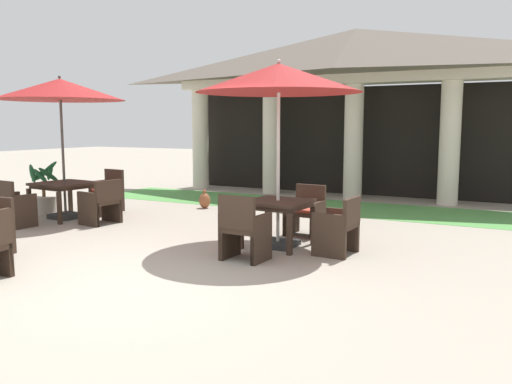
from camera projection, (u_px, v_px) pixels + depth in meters
The scene contains 15 objects.
ground_plane at pixel (144, 283), 6.29m from camera, with size 60.00×60.00×0.00m, color #9E9384.
background_pavilion at pixel (356, 72), 13.27m from camera, with size 10.51×2.44×4.26m.
lawn_strip at pixel (331, 207), 12.14m from camera, with size 12.31×2.23×0.01m, color #519347.
patio_table_near_foreground at pixel (278, 207), 8.13m from camera, with size 0.95×0.95×0.72m.
patio_umbrella_near_foreground at pixel (279, 80), 7.88m from camera, with size 2.51×2.51×2.85m.
patio_chair_near_foreground_south at pixel (244, 230), 7.30m from camera, with size 0.61×0.53×0.93m.
patio_chair_near_foreground_east at pixel (338, 227), 7.65m from camera, with size 0.56×0.62×0.85m.
patio_chair_near_foreground_north at pixel (305, 213), 9.01m from camera, with size 0.60×0.57×0.85m.
patio_table_mid_right at pixel (64, 187), 10.59m from camera, with size 1.14×1.14×0.73m.
patio_umbrella_mid_right at pixel (60, 91), 10.35m from camera, with size 2.50×2.50×2.84m.
patio_chair_mid_right_north at pixel (108, 192), 11.53m from camera, with size 0.63×0.57×0.91m.
patio_chair_mid_right_east at pixel (101, 203), 10.01m from camera, with size 0.62×0.68×0.85m.
patio_chair_mid_right_south at pixel (14, 206), 9.71m from camera, with size 0.65×0.55×0.88m.
potted_palm_left_edge at pixel (44, 197), 11.18m from camera, with size 0.66×0.70×1.14m.
terracotta_urn at pixel (205, 200), 11.94m from camera, with size 0.26×0.26×0.43m.
Camera 1 is at (4.01, -4.79, 1.88)m, focal length 36.92 mm.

